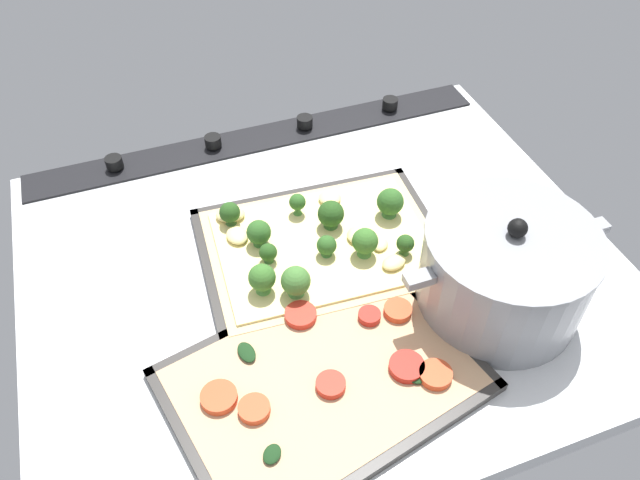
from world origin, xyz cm
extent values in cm
cube|color=silver|center=(0.00, 0.00, -1.50)|extent=(82.80, 69.99, 3.00)
cube|color=black|center=(0.00, -31.49, 0.40)|extent=(79.49, 7.00, 0.80)
cylinder|color=black|center=(-24.84, -31.49, 1.70)|extent=(2.80, 2.80, 1.80)
cylinder|color=black|center=(-8.28, -31.49, 1.70)|extent=(2.80, 2.80, 1.80)
cylinder|color=black|center=(8.28, -31.49, 1.70)|extent=(2.80, 2.80, 1.80)
cylinder|color=black|center=(24.84, -31.49, 1.70)|extent=(2.80, 2.80, 1.80)
cube|color=#33302D|center=(-0.95, -2.29, 0.25)|extent=(36.10, 28.18, 0.50)
cube|color=#33302D|center=(-1.68, -14.77, 0.65)|extent=(34.64, 3.22, 1.30)
cube|color=#33302D|center=(-0.22, 10.19, 0.65)|extent=(34.64, 3.22, 1.30)
cube|color=#33302D|center=(-17.63, -1.31, 0.65)|extent=(2.73, 26.23, 1.30)
cube|color=#33302D|center=(15.73, -3.27, 0.65)|extent=(2.73, 26.23, 1.30)
cube|color=#D3B77F|center=(-0.95, -2.29, 1.00)|extent=(33.56, 25.65, 1.00)
cube|color=#EFDB8C|center=(-0.95, -2.29, 1.70)|extent=(30.85, 23.12, 0.40)
cone|color=#4D8B3F|center=(-0.53, 0.15, 2.31)|extent=(1.54, 1.54, 0.83)
sphere|color=#2D5B23|center=(-0.53, 0.15, 3.78)|extent=(2.80, 2.80, 2.80)
cone|color=#427635|center=(10.44, -10.79, 2.40)|extent=(1.68, 1.68, 1.00)
sphere|color=#264C1C|center=(10.44, -10.79, 4.04)|extent=(3.05, 3.05, 3.05)
cone|color=#5B9F46|center=(-5.51, 1.78, 2.53)|extent=(2.02, 2.02, 1.27)
sphere|color=#386B28|center=(-5.51, 1.78, 4.55)|extent=(3.67, 3.67, 3.67)
cone|color=#427635|center=(-3.13, -5.15, 2.39)|extent=(2.12, 2.12, 0.99)
sphere|color=#264C1C|center=(-3.13, -5.15, 4.34)|extent=(3.86, 3.86, 3.86)
cone|color=#68AD54|center=(5.71, 5.21, 2.46)|extent=(2.16, 2.16, 1.11)
sphere|color=#427533|center=(5.71, 5.21, 4.48)|extent=(3.93, 3.93, 3.93)
cone|color=#4D8B3F|center=(7.65, -5.26, 2.39)|extent=(1.92, 1.92, 0.99)
sphere|color=#2D5B23|center=(7.65, -5.26, 4.20)|extent=(3.50, 3.50, 3.50)
cone|color=#427635|center=(7.43, -1.60, 2.32)|extent=(1.38, 1.38, 0.85)
sphere|color=#264C1C|center=(7.43, -1.60, 3.69)|extent=(2.51, 2.51, 2.51)
cone|color=#4D8B3F|center=(0.54, -9.37, 2.57)|extent=(1.37, 1.37, 1.35)
sphere|color=#2D5B23|center=(0.54, -9.37, 4.18)|extent=(2.48, 2.48, 2.48)
cone|color=#427635|center=(-10.84, 3.57, 2.44)|extent=(1.38, 1.38, 1.07)
sphere|color=#264C1C|center=(-10.84, 3.57, 3.92)|extent=(2.52, 2.52, 2.52)
cone|color=#4D8B3F|center=(-12.14, -4.36, 2.47)|extent=(2.19, 2.19, 1.13)
sphere|color=#2D5B23|center=(-12.14, -4.36, 4.53)|extent=(3.99, 3.99, 3.99)
cone|color=#5B9F46|center=(9.68, 3.24, 2.56)|extent=(2.00, 2.00, 1.31)
sphere|color=#386B28|center=(9.68, 3.24, 4.58)|extent=(3.64, 3.64, 3.64)
ellipsoid|color=#EFDB8C|center=(-8.24, 1.21, 2.30)|extent=(3.30, 3.28, 0.92)
ellipsoid|color=#EFDB8C|center=(-4.96, -10.38, 2.41)|extent=(4.35, 4.27, 1.18)
ellipsoid|color=#EFDB8C|center=(10.20, -11.95, 2.54)|extent=(4.86, 4.05, 1.50)
ellipsoid|color=#EFDB8C|center=(10.37, -7.43, 2.45)|extent=(3.52, 4.09, 1.29)
ellipsoid|color=#EFDB8C|center=(-8.52, 5.08, 2.43)|extent=(4.10, 3.40, 1.24)
ellipsoid|color=#EFDB8C|center=(-6.03, -1.51, 2.45)|extent=(4.91, 4.88, 1.28)
cube|color=#33302D|center=(6.63, 18.07, 0.25)|extent=(40.35, 32.48, 0.50)
cube|color=#33302D|center=(9.25, 6.30, 0.65)|extent=(35.11, 8.93, 1.30)
cube|color=#33302D|center=(4.01, 29.84, 0.65)|extent=(35.11, 8.93, 1.30)
cube|color=#33302D|center=(-10.21, 14.32, 0.65)|extent=(6.67, 24.98, 1.30)
cube|color=#33302D|center=(23.47, 21.82, 0.65)|extent=(6.67, 24.98, 1.30)
cube|color=tan|center=(6.63, 18.07, 0.95)|extent=(37.49, 29.61, 0.90)
cylinder|color=#D14723|center=(-5.71, 12.43, 1.90)|extent=(3.66, 3.66, 1.00)
cylinder|color=#D14723|center=(-5.82, 22.68, 1.90)|extent=(4.02, 4.02, 1.00)
cylinder|color=#D14723|center=(19.03, 16.75, 1.90)|extent=(4.31, 4.31, 1.00)
cylinder|color=red|center=(6.34, 8.80, 1.90)|extent=(4.14, 4.14, 1.00)
cylinder|color=#D14723|center=(15.63, 19.58, 1.90)|extent=(3.71, 3.71, 1.00)
cylinder|color=#B22319|center=(-1.91, 11.98, 1.90)|extent=(2.93, 2.93, 1.00)
cylinder|color=#B22319|center=(-3.09, 20.50, 1.90)|extent=(4.32, 4.32, 1.00)
cylinder|color=red|center=(6.34, 19.65, 1.90)|extent=(3.56, 3.56, 1.00)
ellipsoid|color=#193819|center=(-4.17, 21.73, 1.80)|extent=(4.11, 3.64, 0.60)
ellipsoid|color=#193819|center=(14.38, 11.82, 1.80)|extent=(2.48, 3.51, 0.60)
ellipsoid|color=#193819|center=(15.30, 25.38, 1.80)|extent=(3.02, 3.08, 0.60)
cylinder|color=gray|center=(-19.18, 14.47, 6.08)|extent=(21.28, 21.28, 12.16)
cylinder|color=gray|center=(-19.18, 14.47, 12.56)|extent=(21.71, 21.71, 0.80)
sphere|color=black|center=(-19.18, 14.47, 14.16)|extent=(2.40, 2.40, 2.40)
cube|color=gray|center=(-31.62, 14.47, 9.97)|extent=(3.60, 2.00, 1.20)
cube|color=gray|center=(-6.74, 14.47, 9.97)|extent=(3.60, 2.00, 1.20)
camera|label=1|loc=(20.92, 55.62, 66.15)|focal=35.07mm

